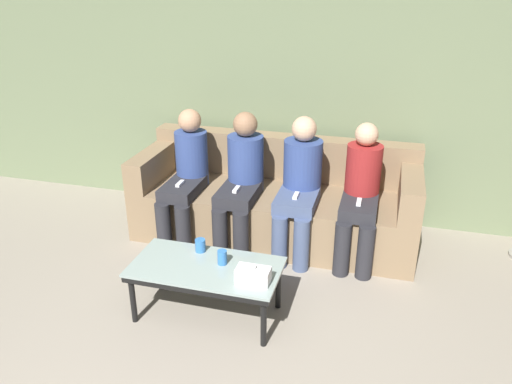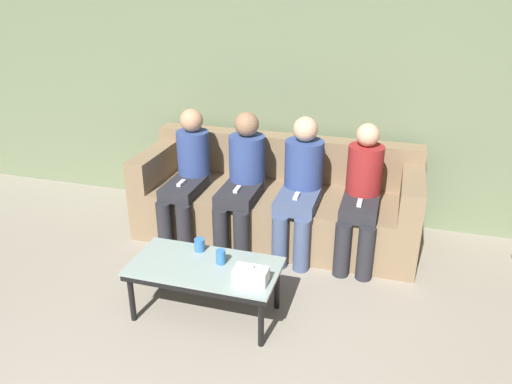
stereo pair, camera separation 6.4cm
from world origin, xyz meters
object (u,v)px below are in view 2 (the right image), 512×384
Objects in this scene: seated_person_left_end at (188,173)px; seated_person_right_end at (362,192)px; coffee_table at (205,271)px; tissue_box at (251,275)px; seated_person_mid_left at (243,177)px; cup_near_left at (221,257)px; seated_person_mid_right at (301,183)px; couch at (277,202)px; cup_near_right at (200,245)px.

seated_person_right_end is (1.51, 0.01, -0.00)m from seated_person_left_end.
coffee_table is 4.65× the size of tissue_box.
seated_person_left_end is 0.99× the size of seated_person_mid_left.
seated_person_mid_left is at bearing 110.14° from tissue_box.
seated_person_mid_left reaches higher than cup_near_left.
seated_person_mid_left is at bearing 179.87° from seated_person_right_end.
seated_person_right_end is (0.84, 1.02, 0.15)m from cup_near_left.
cup_near_left is 0.09× the size of seated_person_left_end.
seated_person_right_end is at bearing -1.20° from seated_person_mid_right.
seated_person_right_end reaches higher than coffee_table.
cup_near_left is at bearing 149.80° from tissue_box.
seated_person_left_end is (-0.75, -0.24, 0.29)m from couch.
couch is at bearing 163.38° from seated_person_right_end.
cup_near_left is 0.09× the size of seated_person_mid_right.
seated_person_left_end is at bearing -162.44° from couch.
seated_person_mid_right is 0.50m from seated_person_right_end.
seated_person_right_end is (1.01, -0.00, -0.02)m from seated_person_mid_left.
seated_person_mid_right is (0.43, 1.09, 0.27)m from coffee_table.
seated_person_left_end reaches higher than cup_near_left.
seated_person_left_end is 0.50m from seated_person_mid_left.
seated_person_left_end reaches higher than seated_person_right_end.
coffee_table is at bearing -111.78° from seated_person_mid_right.
seated_person_mid_left is at bearing -138.44° from couch.
couch is at bearing 86.22° from cup_near_left.
seated_person_mid_left is 1.00× the size of seated_person_mid_right.
seated_person_mid_left is at bearing 93.66° from coffee_table.
seated_person_mid_right is at bearing 59.43° from cup_near_right.
seated_person_right_end is (0.75, -0.23, 0.29)m from couch.
cup_near_right is 0.08× the size of seated_person_mid_right.
cup_near_left reaches higher than coffee_table.
seated_person_left_end is (-0.57, 1.06, 0.25)m from coffee_table.
cup_near_right is at bearing 121.16° from coffee_table.
tissue_box is at bearing -93.49° from seated_person_mid_right.
cup_near_left is 1.10m from seated_person_mid_right.
cup_near_left is at bearing -129.35° from seated_person_right_end.
coffee_table is (-0.18, -1.30, 0.04)m from couch.
seated_person_mid_right reaches higher than tissue_box.
seated_person_mid_left is at bearing 87.73° from cup_near_right.
seated_person_mid_left is 0.50m from seated_person_mid_right.
coffee_table is 1.23m from seated_person_left_end.
cup_near_left is at bearing -93.78° from couch.
couch is 0.45m from seated_person_mid_left.
seated_person_right_end is (0.94, 1.08, 0.25)m from coffee_table.
seated_person_mid_right reaches higher than cup_near_right.
tissue_box is (0.47, -0.27, 0.00)m from cup_near_right.
cup_near_right is 0.43× the size of tissue_box.
tissue_box is 0.19× the size of seated_person_left_end.
couch is 0.45m from seated_person_mid_right.
seated_person_left_end is at bearing -178.21° from seated_person_mid_left.
seated_person_mid_right reaches higher than coffee_table.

